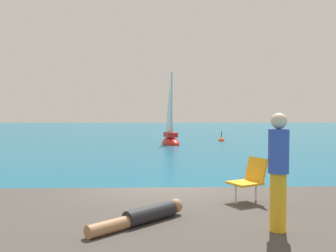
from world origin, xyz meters
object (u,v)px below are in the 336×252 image
Objects in this scene: person_sunbather at (142,216)px; beach_chair at (248,177)px; person_standing at (277,168)px; marker_buoy at (220,141)px; sailboat_near at (169,140)px.

beach_chair is (1.85, 1.34, 0.33)m from person_sunbather.
person_standing reaches higher than beach_chair.
person_sunbather is 2.30m from beach_chair.
marker_buoy is (3.19, 27.71, -1.76)m from person_standing.
person_standing is at bearing -96.57° from marker_buoy.
person_sunbather is 0.83× the size of person_standing.
marker_buoy is (4.50, 3.27, -0.33)m from sailboat_near.
marker_buoy is at bearing -146.05° from person_sunbather.
person_standing reaches higher than person_sunbather.
beach_chair reaches higher than person_sunbather.
person_standing is at bearing 123.73° from person_sunbather.
sailboat_near reaches higher than person_sunbather.
sailboat_near reaches higher than person_standing.
person_standing is at bearing -12.90° from sailboat_near.
sailboat_near is 24.52m from person_standing.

